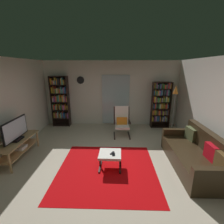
{
  "coord_description": "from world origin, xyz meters",
  "views": [
    {
      "loc": [
        0.22,
        -3.44,
        2.34
      ],
      "look_at": [
        0.09,
        1.17,
        1.02
      ],
      "focal_mm": 25.14,
      "sensor_mm": 36.0,
      "label": 1
    }
  ],
  "objects_px": {
    "bookshelf_near_tv": "(60,100)",
    "bookshelf_near_sofa": "(161,104)",
    "tv_stand": "(18,146)",
    "television": "(16,130)",
    "wall_clock": "(81,80)",
    "leather_sofa": "(195,155)",
    "floor_lamp_by_shelf": "(175,96)",
    "ottoman": "(110,156)",
    "lounge_armchair": "(122,121)",
    "tv_remote": "(112,153)",
    "cell_phone": "(114,154)"
  },
  "relations": [
    {
      "from": "lounge_armchair",
      "to": "ottoman",
      "type": "relative_size",
      "value": 1.93
    },
    {
      "from": "bookshelf_near_tv",
      "to": "lounge_armchair",
      "type": "relative_size",
      "value": 1.98
    },
    {
      "from": "tv_stand",
      "to": "cell_phone",
      "type": "height_order",
      "value": "tv_stand"
    },
    {
      "from": "leather_sofa",
      "to": "tv_stand",
      "type": "bearing_deg",
      "value": 176.66
    },
    {
      "from": "leather_sofa",
      "to": "floor_lamp_by_shelf",
      "type": "relative_size",
      "value": 1.14
    },
    {
      "from": "cell_phone",
      "to": "wall_clock",
      "type": "height_order",
      "value": "wall_clock"
    },
    {
      "from": "leather_sofa",
      "to": "ottoman",
      "type": "relative_size",
      "value": 3.78
    },
    {
      "from": "television",
      "to": "lounge_armchair",
      "type": "bearing_deg",
      "value": 29.6
    },
    {
      "from": "ottoman",
      "to": "tv_remote",
      "type": "height_order",
      "value": "tv_remote"
    },
    {
      "from": "tv_stand",
      "to": "bookshelf_near_tv",
      "type": "xyz_separation_m",
      "value": [
        0.31,
        2.46,
        0.75
      ]
    },
    {
      "from": "leather_sofa",
      "to": "floor_lamp_by_shelf",
      "type": "height_order",
      "value": "floor_lamp_by_shelf"
    },
    {
      "from": "bookshelf_near_sofa",
      "to": "cell_phone",
      "type": "distance_m",
      "value": 3.39
    },
    {
      "from": "television",
      "to": "wall_clock",
      "type": "bearing_deg",
      "value": 66.47
    },
    {
      "from": "television",
      "to": "bookshelf_near_sofa",
      "type": "distance_m",
      "value": 4.93
    },
    {
      "from": "lounge_armchair",
      "to": "wall_clock",
      "type": "height_order",
      "value": "wall_clock"
    },
    {
      "from": "lounge_armchair",
      "to": "tv_remote",
      "type": "relative_size",
      "value": 7.1
    },
    {
      "from": "ottoman",
      "to": "tv_remote",
      "type": "relative_size",
      "value": 3.67
    },
    {
      "from": "leather_sofa",
      "to": "tv_remote",
      "type": "bearing_deg",
      "value": -176.78
    },
    {
      "from": "television",
      "to": "leather_sofa",
      "type": "xyz_separation_m",
      "value": [
        4.48,
        -0.26,
        -0.48
      ]
    },
    {
      "from": "bookshelf_near_tv",
      "to": "bookshelf_near_sofa",
      "type": "height_order",
      "value": "bookshelf_near_tv"
    },
    {
      "from": "wall_clock",
      "to": "tv_remote",
      "type": "bearing_deg",
      "value": -65.91
    },
    {
      "from": "bookshelf_near_tv",
      "to": "tv_remote",
      "type": "distance_m",
      "value": 3.64
    },
    {
      "from": "tv_remote",
      "to": "floor_lamp_by_shelf",
      "type": "bearing_deg",
      "value": 74.18
    },
    {
      "from": "tv_stand",
      "to": "leather_sofa",
      "type": "xyz_separation_m",
      "value": [
        4.48,
        -0.26,
        -0.03
      ]
    },
    {
      "from": "bookshelf_near_tv",
      "to": "leather_sofa",
      "type": "bearing_deg",
      "value": -33.2
    },
    {
      "from": "tv_stand",
      "to": "bookshelf_near_tv",
      "type": "distance_m",
      "value": 2.6
    },
    {
      "from": "ottoman",
      "to": "leather_sofa",
      "type": "bearing_deg",
      "value": 2.93
    },
    {
      "from": "ottoman",
      "to": "wall_clock",
      "type": "xyz_separation_m",
      "value": [
        -1.29,
        2.98,
        1.53
      ]
    },
    {
      "from": "leather_sofa",
      "to": "lounge_armchair",
      "type": "relative_size",
      "value": 1.95
    },
    {
      "from": "tv_stand",
      "to": "television",
      "type": "height_order",
      "value": "television"
    },
    {
      "from": "bookshelf_near_tv",
      "to": "bookshelf_near_sofa",
      "type": "xyz_separation_m",
      "value": [
        3.99,
        -0.07,
        -0.13
      ]
    },
    {
      "from": "bookshelf_near_tv",
      "to": "wall_clock",
      "type": "xyz_separation_m",
      "value": [
        0.83,
        0.15,
        0.76
      ]
    },
    {
      "from": "tv_stand",
      "to": "wall_clock",
      "type": "xyz_separation_m",
      "value": [
        1.14,
        2.62,
        1.51
      ]
    },
    {
      "from": "wall_clock",
      "to": "television",
      "type": "bearing_deg",
      "value": -113.53
    },
    {
      "from": "television",
      "to": "wall_clock",
      "type": "distance_m",
      "value": 3.05
    },
    {
      "from": "bookshelf_near_tv",
      "to": "floor_lamp_by_shelf",
      "type": "relative_size",
      "value": 1.16
    },
    {
      "from": "lounge_armchair",
      "to": "wall_clock",
      "type": "relative_size",
      "value": 3.53
    },
    {
      "from": "tv_stand",
      "to": "ottoman",
      "type": "distance_m",
      "value": 2.46
    },
    {
      "from": "television",
      "to": "floor_lamp_by_shelf",
      "type": "bearing_deg",
      "value": 20.35
    },
    {
      "from": "bookshelf_near_tv",
      "to": "tv_remote",
      "type": "bearing_deg",
      "value": -52.65
    },
    {
      "from": "ottoman",
      "to": "cell_phone",
      "type": "height_order",
      "value": "cell_phone"
    },
    {
      "from": "cell_phone",
      "to": "floor_lamp_by_shelf",
      "type": "distance_m",
      "value": 3.12
    },
    {
      "from": "tv_stand",
      "to": "television",
      "type": "bearing_deg",
      "value": -69.39
    },
    {
      "from": "bookshelf_near_tv",
      "to": "cell_phone",
      "type": "bearing_deg",
      "value": -52.76
    },
    {
      "from": "television",
      "to": "tv_remote",
      "type": "distance_m",
      "value": 2.54
    },
    {
      "from": "cell_phone",
      "to": "floor_lamp_by_shelf",
      "type": "xyz_separation_m",
      "value": [
        2.06,
        2.12,
        1.0
      ]
    },
    {
      "from": "television",
      "to": "ottoman",
      "type": "height_order",
      "value": "television"
    },
    {
      "from": "leather_sofa",
      "to": "wall_clock",
      "type": "xyz_separation_m",
      "value": [
        -3.34,
        2.88,
        1.54
      ]
    },
    {
      "from": "lounge_armchair",
      "to": "cell_phone",
      "type": "xyz_separation_m",
      "value": [
        -0.25,
        -1.99,
        -0.14
      ]
    },
    {
      "from": "cell_phone",
      "to": "tv_remote",
      "type": "bearing_deg",
      "value": 119.36
    }
  ]
}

